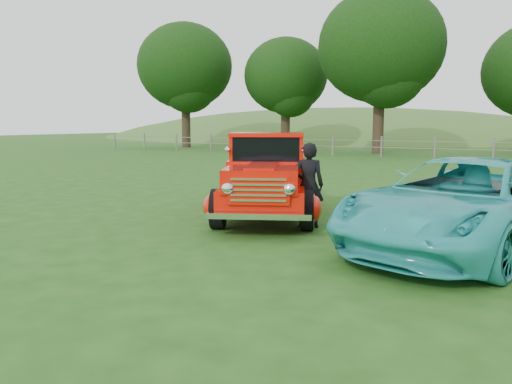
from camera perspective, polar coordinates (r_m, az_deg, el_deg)
The scene contains 9 objects.
ground at distance 8.93m, azimuth -1.53°, elevation -4.92°, with size 140.00×140.00×0.00m, color #1D4A13.
distant_hills at distance 67.88m, azimuth 20.74°, elevation 1.86°, with size 116.00×60.00×18.00m.
fence_line at distance 29.92m, azimuth 19.75°, elevation 4.79°, with size 48.00×0.12×1.20m.
tree_far_west at distance 41.69m, azimuth -8.12°, elevation 14.02°, with size 7.60×7.60×9.93m.
tree_mid_west at distance 39.29m, azimuth 3.43°, elevation 13.09°, with size 6.40×6.40×8.46m.
tree_near_west at distance 33.96m, azimuth 14.08°, elevation 15.82°, with size 8.00×8.00×10.42m.
red_pickup at distance 10.74m, azimuth 1.36°, elevation 1.55°, with size 3.56×5.27×1.78m.
teal_sedan at distance 8.51m, azimuth 22.74°, elevation -1.27°, with size 2.38×5.16×1.43m, color #2DB6B3.
man at distance 9.52m, azimuth 6.00°, elevation 0.79°, with size 0.59×0.39×1.62m, color black.
Camera 1 is at (4.29, -7.58, 1.98)m, focal length 35.00 mm.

